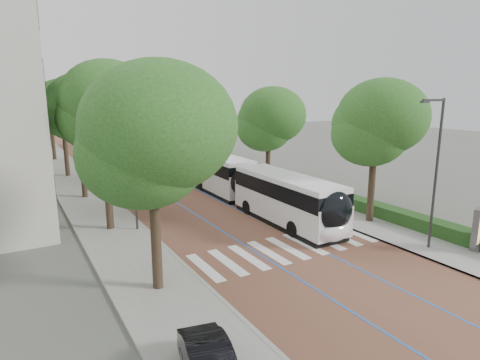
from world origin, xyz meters
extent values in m
plane|color=#51544C|center=(0.00, 0.00, 0.00)|extent=(160.00, 160.00, 0.00)
cube|color=brown|center=(0.00, 40.00, 0.01)|extent=(11.00, 140.00, 0.02)
cube|color=gray|center=(-7.50, 40.00, 0.06)|extent=(4.00, 140.00, 0.12)
cube|color=gray|center=(7.50, 40.00, 0.06)|extent=(4.00, 140.00, 0.12)
cube|color=gray|center=(-5.60, 40.00, 0.06)|extent=(0.20, 140.00, 0.14)
cube|color=gray|center=(5.60, 40.00, 0.06)|extent=(0.20, 140.00, 0.14)
cube|color=silver|center=(-4.80, 1.00, 0.03)|extent=(0.55, 3.60, 0.01)
cube|color=silver|center=(-3.55, 1.00, 0.03)|extent=(0.55, 3.60, 0.01)
cube|color=silver|center=(-2.30, 1.00, 0.03)|extent=(0.55, 3.60, 0.01)
cube|color=silver|center=(-1.05, 1.00, 0.03)|extent=(0.55, 3.60, 0.01)
cube|color=silver|center=(0.20, 1.00, 0.03)|extent=(0.55, 3.60, 0.01)
cube|color=silver|center=(1.45, 1.00, 0.03)|extent=(0.55, 3.60, 0.01)
cube|color=silver|center=(2.70, 1.00, 0.03)|extent=(0.55, 3.60, 0.01)
cube|color=silver|center=(3.95, 1.00, 0.03)|extent=(0.55, 3.60, 0.01)
cube|color=silver|center=(5.20, 1.00, 0.03)|extent=(0.55, 3.60, 0.01)
cube|color=#245DB4|center=(-1.60, 40.00, 0.02)|extent=(0.12, 126.00, 0.01)
cube|color=#245DB4|center=(1.60, 40.00, 0.02)|extent=(0.12, 126.00, 0.01)
cube|color=black|center=(-10.45, 28.00, 3.00)|extent=(0.12, 38.00, 1.60)
cube|color=black|center=(-10.45, 28.00, 6.20)|extent=(0.12, 38.00, 1.60)
cube|color=black|center=(-10.45, 28.00, 9.40)|extent=(0.12, 38.00, 1.60)
cube|color=black|center=(-10.45, 28.00, 12.40)|extent=(0.12, 38.00, 1.60)
cube|color=#1A4317|center=(9.10, 0.00, 0.52)|extent=(1.20, 14.00, 0.80)
cylinder|color=#2F2F32|center=(6.80, -3.00, 4.12)|extent=(0.14, 0.14, 8.00)
cube|color=#2F2F32|center=(6.00, -3.00, 8.02)|extent=(1.70, 0.12, 0.12)
cube|color=#2F2F32|center=(5.30, -3.00, 7.94)|extent=(0.50, 0.20, 0.10)
cylinder|color=#2F2F32|center=(6.80, 22.00, 4.12)|extent=(0.14, 0.14, 8.00)
cube|color=#2F2F32|center=(6.00, 22.00, 8.02)|extent=(1.70, 0.12, 0.12)
cube|color=#2F2F32|center=(5.30, 22.00, 7.94)|extent=(0.50, 0.20, 0.10)
cylinder|color=#2F2F32|center=(-6.10, 8.00, 4.12)|extent=(0.14, 0.14, 8.00)
cylinder|color=black|center=(-7.50, 0.00, 2.29)|extent=(0.44, 0.44, 4.59)
ellipsoid|color=#214C18|center=(-7.50, 0.00, 6.46)|extent=(6.25, 6.25, 5.31)
cylinder|color=black|center=(-7.50, 9.00, 2.63)|extent=(0.44, 0.44, 5.26)
ellipsoid|color=#214C18|center=(-7.50, 9.00, 7.41)|extent=(5.41, 5.41, 4.60)
cylinder|color=black|center=(-7.50, 18.00, 2.52)|extent=(0.44, 0.44, 5.04)
ellipsoid|color=#214C18|center=(-7.50, 18.00, 7.10)|extent=(5.30, 5.30, 4.50)
cylinder|color=black|center=(-7.50, 28.00, 2.40)|extent=(0.44, 0.44, 4.81)
ellipsoid|color=#214C18|center=(-7.50, 28.00, 6.78)|extent=(5.79, 5.79, 4.92)
cylinder|color=black|center=(-7.50, 40.00, 2.45)|extent=(0.44, 0.44, 4.89)
ellipsoid|color=#214C18|center=(-7.50, 40.00, 6.90)|extent=(5.54, 5.54, 4.71)
cylinder|color=black|center=(-7.50, 55.00, 2.27)|extent=(0.44, 0.44, 4.54)
ellipsoid|color=#214C18|center=(-7.50, 55.00, 6.39)|extent=(5.94, 5.94, 5.05)
cylinder|color=black|center=(7.70, 2.00, 2.24)|extent=(0.44, 0.44, 4.49)
ellipsoid|color=#214C18|center=(7.70, 2.00, 6.32)|extent=(5.67, 5.67, 4.82)
cylinder|color=black|center=(7.70, 14.00, 2.09)|extent=(0.44, 0.44, 4.18)
ellipsoid|color=#214C18|center=(7.70, 14.00, 5.89)|extent=(5.90, 5.90, 5.02)
cylinder|color=black|center=(7.70, 28.00, 2.02)|extent=(0.44, 0.44, 4.04)
ellipsoid|color=#214C18|center=(7.70, 28.00, 5.69)|extent=(5.02, 5.02, 4.27)
cylinder|color=black|center=(7.70, 44.00, 2.38)|extent=(0.44, 0.44, 4.76)
ellipsoid|color=#214C18|center=(7.70, 44.00, 6.71)|extent=(5.69, 5.69, 4.84)
cylinder|color=black|center=(2.83, 9.64, 1.77)|extent=(2.32, 0.94, 2.30)
cube|color=silver|center=(2.74, 4.51, 1.26)|extent=(2.66, 9.40, 1.82)
cube|color=black|center=(2.74, 4.51, 2.40)|extent=(2.70, 9.21, 0.97)
cube|color=white|center=(2.74, 4.51, 3.04)|extent=(2.61, 9.21, 0.31)
cube|color=black|center=(2.74, 4.51, 0.17)|extent=(2.60, 9.03, 0.35)
cube|color=silver|center=(2.91, 13.96, 1.26)|extent=(2.63, 7.78, 1.82)
cube|color=black|center=(2.91, 13.96, 2.40)|extent=(2.67, 7.63, 0.97)
cube|color=white|center=(2.91, 13.96, 3.04)|extent=(2.58, 7.63, 0.31)
cube|color=black|center=(2.91, 13.96, 0.17)|extent=(2.58, 7.47, 0.35)
ellipsoid|color=black|center=(2.67, -0.02, 2.00)|extent=(2.37, 1.14, 2.28)
ellipsoid|color=silver|center=(2.67, -0.07, 0.86)|extent=(2.37, 1.04, 1.14)
cylinder|color=black|center=(1.58, 2.25, 0.50)|extent=(0.32, 1.00, 1.00)
cylinder|color=black|center=(3.83, 2.21, 0.50)|extent=(0.32, 1.00, 1.00)
cylinder|color=black|center=(1.80, 15.65, 0.50)|extent=(0.32, 1.00, 1.00)
cylinder|color=black|center=(4.06, 15.61, 0.50)|extent=(0.32, 1.00, 1.00)
cylinder|color=black|center=(1.67, 7.61, 0.50)|extent=(0.32, 1.00, 1.00)
cylinder|color=black|center=(3.93, 7.57, 0.50)|extent=(0.32, 1.00, 1.00)
cube|color=silver|center=(3.10, 25.12, 1.26)|extent=(3.09, 12.11, 1.82)
cube|color=black|center=(3.10, 25.12, 2.40)|extent=(3.12, 11.87, 0.97)
cube|color=white|center=(3.10, 25.12, 3.04)|extent=(3.03, 11.87, 0.31)
cube|color=black|center=(3.10, 25.12, 0.17)|extent=(3.02, 11.63, 0.35)
ellipsoid|color=black|center=(2.81, 19.27, 2.00)|extent=(2.40, 1.22, 2.28)
ellipsoid|color=silver|center=(2.81, 19.22, 0.86)|extent=(2.40, 1.12, 1.14)
cylinder|color=black|center=(1.79, 21.58, 0.50)|extent=(0.35, 1.01, 1.00)
cylinder|color=black|center=(4.05, 21.46, 0.50)|extent=(0.35, 1.01, 1.00)
cylinder|color=black|center=(2.16, 28.97, 0.50)|extent=(0.35, 1.01, 1.00)
cylinder|color=black|center=(4.42, 28.85, 0.50)|extent=(0.35, 1.01, 1.00)
cube|color=silver|center=(2.40, 37.49, 1.26)|extent=(2.61, 12.02, 1.82)
cube|color=black|center=(2.40, 37.49, 2.40)|extent=(2.65, 11.78, 0.97)
cube|color=white|center=(2.40, 37.49, 3.04)|extent=(2.56, 11.78, 0.31)
cube|color=black|center=(2.40, 37.49, 0.17)|extent=(2.56, 11.54, 0.35)
ellipsoid|color=black|center=(2.45, 31.64, 2.00)|extent=(2.36, 1.12, 2.28)
ellipsoid|color=silver|center=(2.45, 31.59, 0.86)|extent=(2.36, 1.02, 1.14)
cylinder|color=black|center=(1.30, 33.88, 0.50)|extent=(0.31, 1.00, 1.00)
cylinder|color=black|center=(3.56, 33.90, 0.50)|extent=(0.31, 1.00, 1.00)
cylinder|color=black|center=(1.23, 41.28, 0.50)|extent=(0.31, 1.00, 1.00)
cylinder|color=black|center=(3.49, 41.30, 0.50)|extent=(0.31, 1.00, 1.00)
cube|color=#59595B|center=(8.53, -4.55, 0.29)|extent=(0.62, 0.56, 0.35)
cube|color=#59595B|center=(8.53, -4.55, 1.47)|extent=(1.18, 0.60, 2.01)
camera|label=1|loc=(-12.49, -15.64, 8.34)|focal=30.00mm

